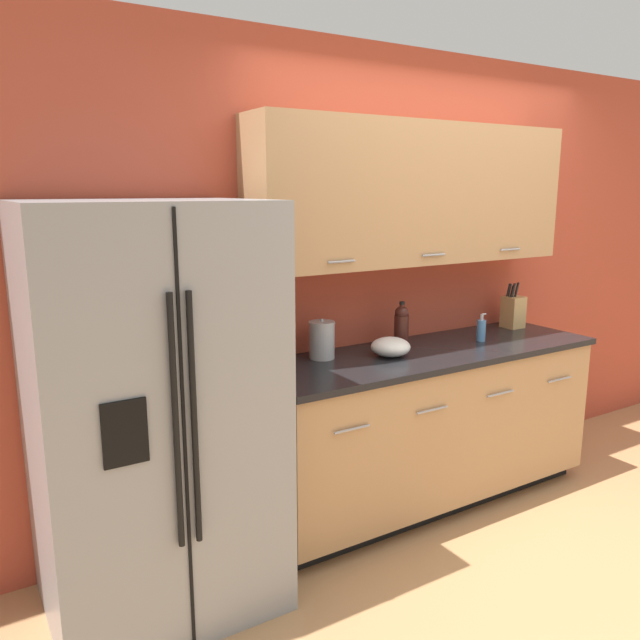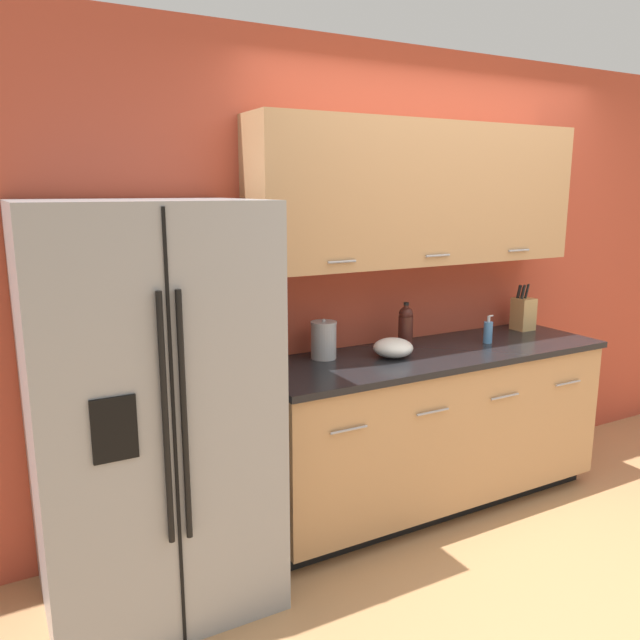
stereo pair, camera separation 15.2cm
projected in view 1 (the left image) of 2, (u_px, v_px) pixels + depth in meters
ground_plane at (598, 572)px, 3.01m from camera, size 14.00×14.00×0.00m
wall_back at (422, 253)px, 3.76m from camera, size 10.00×0.39×2.60m
counter_unit at (426, 425)px, 3.63m from camera, size 2.09×0.64×0.92m
refrigerator at (153, 412)px, 2.64m from camera, size 0.95×0.81×1.77m
knife_block at (513, 311)px, 4.07m from camera, size 0.12×0.12×0.30m
wine_bottle at (401, 326)px, 3.56m from camera, size 0.08×0.08×0.26m
soap_dispenser at (481, 330)px, 3.71m from camera, size 0.06×0.05×0.17m
oil_bottle at (274, 347)px, 3.15m from camera, size 0.05×0.05×0.24m
steel_canister at (322, 340)px, 3.33m from camera, size 0.14×0.14×0.22m
mixing_bowl at (391, 347)px, 3.38m from camera, size 0.21×0.21×0.10m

